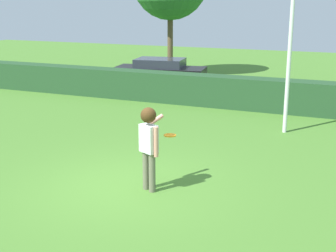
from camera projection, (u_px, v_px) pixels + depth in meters
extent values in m
plane|color=#4B7F2D|center=(127.00, 186.00, 10.06)|extent=(60.00, 60.00, 0.00)
cylinder|color=#6C6B54|center=(146.00, 170.00, 9.80)|extent=(0.14, 0.14, 0.84)
cylinder|color=#6C6B54|center=(152.00, 173.00, 9.65)|extent=(0.14, 0.14, 0.84)
cube|color=silver|center=(149.00, 139.00, 9.54)|extent=(0.44, 0.36, 0.58)
cylinder|color=tan|center=(152.00, 123.00, 9.83)|extent=(0.34, 0.59, 0.30)
cylinder|color=tan|center=(156.00, 142.00, 9.38)|extent=(0.09, 0.09, 0.62)
sphere|color=tan|center=(148.00, 117.00, 9.42)|extent=(0.22, 0.22, 0.22)
sphere|color=#422C14|center=(148.00, 115.00, 9.42)|extent=(0.32, 0.32, 0.32)
cylinder|color=orange|center=(170.00, 135.00, 9.80)|extent=(0.26, 0.26, 0.02)
cylinder|color=silver|center=(290.00, 46.00, 13.51)|extent=(0.12, 0.12, 5.19)
cube|color=#254928|center=(233.00, 92.00, 17.34)|extent=(27.61, 0.90, 1.15)
cube|color=black|center=(160.00, 73.00, 21.97)|extent=(4.42, 2.37, 0.55)
cube|color=#2D333D|center=(160.00, 63.00, 21.84)|extent=(2.43, 1.90, 0.40)
cylinder|color=black|center=(194.00, 77.00, 22.50)|extent=(0.61, 0.20, 0.60)
cylinder|color=black|center=(187.00, 83.00, 20.90)|extent=(0.61, 0.20, 0.60)
cylinder|color=black|center=(136.00, 75.00, 23.17)|extent=(0.61, 0.20, 0.60)
cylinder|color=black|center=(125.00, 80.00, 21.58)|extent=(0.61, 0.20, 0.60)
cylinder|color=brown|center=(170.00, 41.00, 24.69)|extent=(0.29, 0.29, 3.65)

